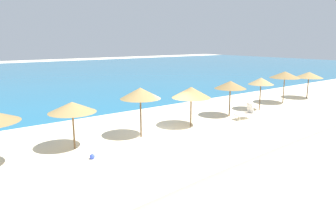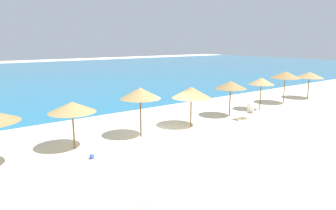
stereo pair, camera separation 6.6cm
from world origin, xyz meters
The scene contains 11 objects.
ground_plane centered at (0.00, 0.00, 0.00)m, with size 160.00×160.00×0.00m, color beige.
sea_water centered at (0.00, 38.66, 0.00)m, with size 160.00×64.05×0.01m, color #1E6B93.
beach_umbrella_3 centered at (-5.57, 0.88, 2.16)m, with size 2.36×2.36×2.43m.
beach_umbrella_4 centered at (-1.81, 0.51, 2.53)m, with size 2.28×2.28×2.85m.
beach_umbrella_5 centered at (1.90, 0.44, 2.21)m, with size 2.47×2.47×2.56m.
beach_umbrella_6 centered at (5.91, 0.77, 2.30)m, with size 2.27×2.27×2.59m.
beach_umbrella_7 centered at (9.41, 0.73, 2.30)m, with size 1.97×1.97×2.58m.
beach_umbrella_8 centered at (13.28, 1.13, 2.52)m, with size 2.57×2.57×2.80m.
beach_umbrella_9 centered at (17.30, 1.12, 2.24)m, with size 2.52×2.52×2.52m.
lounge_chair_1 centered at (6.22, -0.48, 0.48)m, with size 1.39×0.80×1.12m.
beach_ball centered at (-5.44, -0.99, 0.12)m, with size 0.24×0.24×0.24m, color blue.
Camera 1 is at (-10.68, -13.78, 5.38)m, focal length 32.62 mm.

